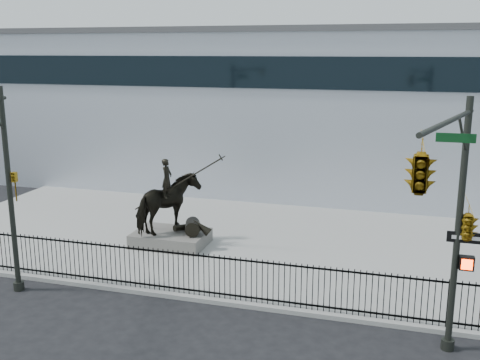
# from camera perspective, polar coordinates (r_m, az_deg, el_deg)

# --- Properties ---
(ground) EXTENTS (120.00, 120.00, 0.00)m
(ground) POSITION_cam_1_polar(r_m,az_deg,el_deg) (17.89, -3.31, -13.93)
(ground) COLOR black
(ground) RESTS_ON ground
(plaza) EXTENTS (30.00, 12.00, 0.15)m
(plaza) POSITION_cam_1_polar(r_m,az_deg,el_deg) (24.03, 2.32, -6.47)
(plaza) COLOR #999896
(plaza) RESTS_ON ground
(building) EXTENTS (44.00, 14.00, 9.00)m
(building) POSITION_cam_1_polar(r_m,az_deg,el_deg) (35.59, 7.54, 7.16)
(building) COLOR silver
(building) RESTS_ON ground
(picket_fence) EXTENTS (22.10, 0.10, 1.50)m
(picket_fence) POSITION_cam_1_polar(r_m,az_deg,el_deg) (18.58, -2.04, -9.77)
(picket_fence) COLOR black
(picket_fence) RESTS_ON plaza
(statue_plinth) EXTENTS (3.00, 2.07, 0.56)m
(statue_plinth) POSITION_cam_1_polar(r_m,az_deg,el_deg) (23.74, -7.05, -5.90)
(statue_plinth) COLOR #605C58
(statue_plinth) RESTS_ON plaza
(equestrian_statue) EXTENTS (3.85, 2.38, 3.26)m
(equestrian_statue) POSITION_cam_1_polar(r_m,az_deg,el_deg) (23.29, -7.02, -2.52)
(equestrian_statue) COLOR black
(equestrian_statue) RESTS_ON statue_plinth
(traffic_signal_right) EXTENTS (2.17, 6.86, 7.00)m
(traffic_signal_right) POSITION_cam_1_polar(r_m,az_deg,el_deg) (13.42, 20.21, -1.84)
(traffic_signal_right) COLOR #242722
(traffic_signal_right) RESTS_ON ground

